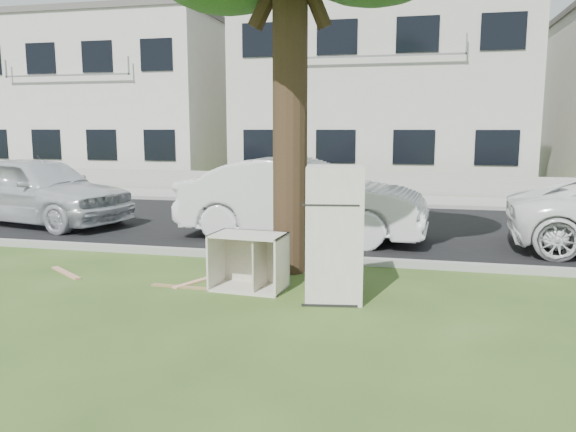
% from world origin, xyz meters
% --- Properties ---
extents(ground, '(120.00, 120.00, 0.00)m').
position_xyz_m(ground, '(0.00, 0.00, 0.00)').
color(ground, '#314C1B').
extents(road, '(120.00, 7.00, 0.01)m').
position_xyz_m(road, '(0.00, 6.00, 0.01)').
color(road, black).
rests_on(road, ground).
extents(kerb_near, '(120.00, 0.18, 0.12)m').
position_xyz_m(kerb_near, '(0.00, 2.45, 0.00)').
color(kerb_near, gray).
rests_on(kerb_near, ground).
extents(kerb_far, '(120.00, 0.18, 0.12)m').
position_xyz_m(kerb_far, '(0.00, 9.55, 0.00)').
color(kerb_far, gray).
rests_on(kerb_far, ground).
extents(sidewalk, '(120.00, 2.80, 0.01)m').
position_xyz_m(sidewalk, '(0.00, 11.00, 0.01)').
color(sidewalk, gray).
rests_on(sidewalk, ground).
extents(low_wall, '(120.00, 0.15, 0.70)m').
position_xyz_m(low_wall, '(0.00, 12.60, 0.35)').
color(low_wall, gray).
rests_on(low_wall, ground).
extents(townhouse_left, '(10.20, 8.16, 7.04)m').
position_xyz_m(townhouse_left, '(-12.00, 17.50, 3.52)').
color(townhouse_left, silver).
rests_on(townhouse_left, ground).
extents(townhouse_center, '(11.22, 8.16, 7.44)m').
position_xyz_m(townhouse_center, '(0.00, 17.50, 3.72)').
color(townhouse_center, beige).
rests_on(townhouse_center, ground).
extents(fridge, '(0.83, 0.78, 1.78)m').
position_xyz_m(fridge, '(0.50, 0.46, 0.89)').
color(fridge, '#B2AEA1').
rests_on(fridge, ground).
extents(cabinet, '(1.07, 0.71, 0.80)m').
position_xyz_m(cabinet, '(-0.74, 0.67, 0.40)').
color(cabinet, white).
rests_on(cabinet, ground).
extents(plank_a, '(1.13, 0.14, 0.02)m').
position_xyz_m(plank_a, '(-1.60, 0.50, 0.01)').
color(plank_a, olive).
rests_on(plank_a, ground).
extents(plank_b, '(0.85, 0.64, 0.02)m').
position_xyz_m(plank_b, '(-3.80, 0.83, 0.01)').
color(plank_b, tan).
rests_on(plank_b, ground).
extents(plank_c, '(0.45, 0.84, 0.02)m').
position_xyz_m(plank_c, '(-1.60, 0.83, 0.01)').
color(plank_c, tan).
rests_on(plank_c, ground).
extents(car_center, '(5.10, 2.01, 1.65)m').
position_xyz_m(car_center, '(-0.75, 4.42, 0.83)').
color(car_center, silver).
rests_on(car_center, ground).
extents(car_left, '(5.10, 2.93, 1.63)m').
position_xyz_m(car_left, '(-7.22, 4.79, 0.82)').
color(car_left, silver).
rests_on(car_left, ground).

